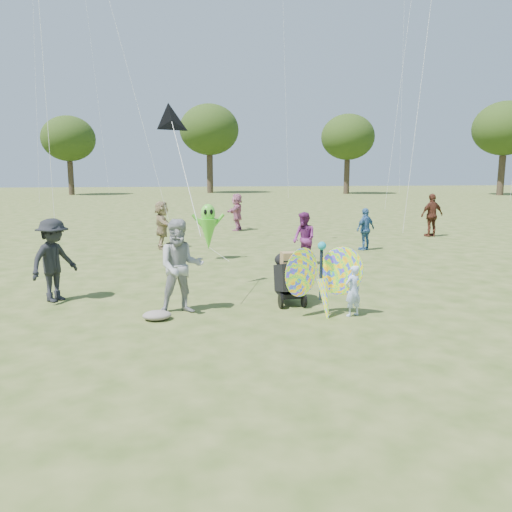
{
  "coord_description": "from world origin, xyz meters",
  "views": [
    {
      "loc": [
        -1.61,
        -7.95,
        2.74
      ],
      "look_at": [
        -0.2,
        1.5,
        1.1
      ],
      "focal_mm": 35.0,
      "sensor_mm": 36.0,
      "label": 1
    }
  ],
  "objects_px": {
    "crowd_h": "(432,215)",
    "butterfly_kite": "(323,280)",
    "alien_kite": "(208,229)",
    "adult_man": "(181,267)",
    "jogging_stroller": "(288,274)",
    "crowd_e": "(304,239)",
    "crowd_d": "(162,225)",
    "crowd_j": "(237,212)",
    "crowd_c": "(365,229)",
    "crowd_b": "(54,260)",
    "child_girl": "(353,291)"
  },
  "relations": [
    {
      "from": "crowd_h",
      "to": "butterfly_kite",
      "type": "relative_size",
      "value": 1.04
    },
    {
      "from": "alien_kite",
      "to": "adult_man",
      "type": "bearing_deg",
      "value": -98.23
    },
    {
      "from": "jogging_stroller",
      "to": "crowd_h",
      "type": "bearing_deg",
      "value": 46.38
    },
    {
      "from": "crowd_e",
      "to": "crowd_h",
      "type": "relative_size",
      "value": 0.86
    },
    {
      "from": "crowd_d",
      "to": "crowd_j",
      "type": "distance_m",
      "value": 6.01
    },
    {
      "from": "adult_man",
      "to": "crowd_d",
      "type": "height_order",
      "value": "adult_man"
    },
    {
      "from": "crowd_c",
      "to": "crowd_b",
      "type": "bearing_deg",
      "value": 2.75
    },
    {
      "from": "crowd_b",
      "to": "crowd_d",
      "type": "xyz_separation_m",
      "value": [
        1.99,
        7.03,
        -0.04
      ]
    },
    {
      "from": "child_girl",
      "to": "crowd_d",
      "type": "distance_m",
      "value": 9.83
    },
    {
      "from": "crowd_e",
      "to": "butterfly_kite",
      "type": "bearing_deg",
      "value": -30.19
    },
    {
      "from": "adult_man",
      "to": "jogging_stroller",
      "type": "distance_m",
      "value": 2.28
    },
    {
      "from": "child_girl",
      "to": "adult_man",
      "type": "xyz_separation_m",
      "value": [
        -3.22,
        0.68,
        0.42
      ]
    },
    {
      "from": "child_girl",
      "to": "crowd_b",
      "type": "relative_size",
      "value": 0.56
    },
    {
      "from": "crowd_c",
      "to": "crowd_e",
      "type": "xyz_separation_m",
      "value": [
        -2.8,
        -2.44,
        0.05
      ]
    },
    {
      "from": "child_girl",
      "to": "crowd_h",
      "type": "xyz_separation_m",
      "value": [
        7.19,
        10.7,
        0.4
      ]
    },
    {
      "from": "crowd_c",
      "to": "jogging_stroller",
      "type": "bearing_deg",
      "value": 28.16
    },
    {
      "from": "alien_kite",
      "to": "crowd_j",
      "type": "bearing_deg",
      "value": 77.1
    },
    {
      "from": "child_girl",
      "to": "crowd_j",
      "type": "xyz_separation_m",
      "value": [
        -0.65,
        14.1,
        0.36
      ]
    },
    {
      "from": "crowd_c",
      "to": "crowd_d",
      "type": "bearing_deg",
      "value": -40.48
    },
    {
      "from": "crowd_d",
      "to": "alien_kite",
      "type": "xyz_separation_m",
      "value": [
        1.5,
        -2.48,
        0.13
      ]
    },
    {
      "from": "child_girl",
      "to": "crowd_b",
      "type": "xyz_separation_m",
      "value": [
        -5.86,
        1.99,
        0.38
      ]
    },
    {
      "from": "crowd_b",
      "to": "child_girl",
      "type": "bearing_deg",
      "value": -74.07
    },
    {
      "from": "adult_man",
      "to": "crowd_e",
      "type": "relative_size",
      "value": 1.18
    },
    {
      "from": "crowd_c",
      "to": "crowd_d",
      "type": "height_order",
      "value": "crowd_d"
    },
    {
      "from": "crowd_c",
      "to": "crowd_h",
      "type": "relative_size",
      "value": 0.81
    },
    {
      "from": "crowd_c",
      "to": "alien_kite",
      "type": "height_order",
      "value": "alien_kite"
    },
    {
      "from": "crowd_d",
      "to": "child_girl",
      "type": "bearing_deg",
      "value": -163.34
    },
    {
      "from": "crowd_c",
      "to": "crowd_j",
      "type": "relative_size",
      "value": 0.86
    },
    {
      "from": "crowd_j",
      "to": "alien_kite",
      "type": "distance_m",
      "value": 7.75
    },
    {
      "from": "alien_kite",
      "to": "butterfly_kite",
      "type": "bearing_deg",
      "value": -74.45
    },
    {
      "from": "crowd_b",
      "to": "crowd_c",
      "type": "height_order",
      "value": "crowd_b"
    },
    {
      "from": "adult_man",
      "to": "crowd_j",
      "type": "relative_size",
      "value": 1.08
    },
    {
      "from": "alien_kite",
      "to": "crowd_e",
      "type": "bearing_deg",
      "value": -26.16
    },
    {
      "from": "child_girl",
      "to": "crowd_c",
      "type": "relative_size",
      "value": 0.68
    },
    {
      "from": "crowd_c",
      "to": "butterfly_kite",
      "type": "xyz_separation_m",
      "value": [
        -3.71,
        -7.58,
        -0.04
      ]
    },
    {
      "from": "crowd_d",
      "to": "butterfly_kite",
      "type": "height_order",
      "value": "crowd_d"
    },
    {
      "from": "butterfly_kite",
      "to": "alien_kite",
      "type": "distance_m",
      "value": 6.71
    },
    {
      "from": "child_girl",
      "to": "crowd_d",
      "type": "xyz_separation_m",
      "value": [
        -3.88,
        9.03,
        0.35
      ]
    },
    {
      "from": "crowd_b",
      "to": "crowd_d",
      "type": "height_order",
      "value": "crowd_b"
    },
    {
      "from": "butterfly_kite",
      "to": "crowd_d",
      "type": "bearing_deg",
      "value": 110.25
    },
    {
      "from": "crowd_h",
      "to": "child_girl",
      "type": "bearing_deg",
      "value": 44.47
    },
    {
      "from": "child_girl",
      "to": "butterfly_kite",
      "type": "relative_size",
      "value": 0.57
    },
    {
      "from": "crowd_h",
      "to": "crowd_j",
      "type": "relative_size",
      "value": 1.06
    },
    {
      "from": "crowd_d",
      "to": "crowd_e",
      "type": "relative_size",
      "value": 1.08
    },
    {
      "from": "crowd_h",
      "to": "butterfly_kite",
      "type": "height_order",
      "value": "crowd_h"
    },
    {
      "from": "crowd_b",
      "to": "alien_kite",
      "type": "xyz_separation_m",
      "value": [
        3.49,
        4.55,
        0.09
      ]
    },
    {
      "from": "crowd_b",
      "to": "jogging_stroller",
      "type": "xyz_separation_m",
      "value": [
        4.85,
        -0.86,
        -0.27
      ]
    },
    {
      "from": "crowd_e",
      "to": "alien_kite",
      "type": "relative_size",
      "value": 0.89
    },
    {
      "from": "butterfly_kite",
      "to": "alien_kite",
      "type": "xyz_separation_m",
      "value": [
        -1.8,
        6.46,
        0.27
      ]
    },
    {
      "from": "adult_man",
      "to": "crowd_h",
      "type": "distance_m",
      "value": 14.45
    }
  ]
}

